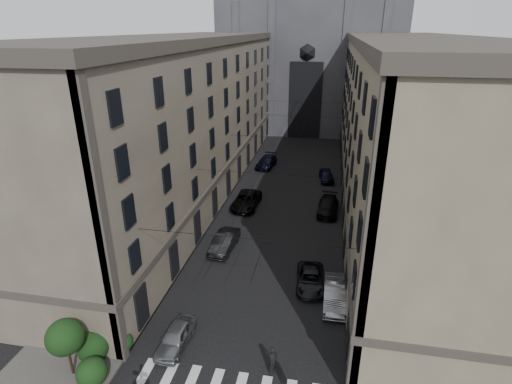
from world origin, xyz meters
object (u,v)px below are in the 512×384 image
Objects in this scene: car_right_near at (335,294)px; car_left_far at (267,162)px; car_right_midnear at (310,279)px; gothic_tower at (312,37)px; car_left_near at (176,337)px; car_right_far at (327,175)px; car_right_midfar at (328,206)px; car_left_midnear at (225,242)px; car_left_midfar at (246,200)px; pedestrian at (273,361)px.

car_left_far is at bearing 108.03° from car_right_near.
gothic_tower is at bearing 90.53° from car_right_midnear.
car_right_far reaches higher than car_left_near.
car_left_far is 1.01× the size of car_right_midfar.
car_right_midfar reaches higher than car_right_far.
car_left_midfar is (0.00, 9.97, 0.01)m from car_left_midnear.
pedestrian is (6.72, -13.83, 0.18)m from car_left_midnear.
car_right_near is at bearing -95.15° from car_right_far.
car_left_midfar is at bearing -175.79° from car_right_midfar.
car_right_far reaches higher than car_right_midnear.
car_left_far is at bearing 92.36° from car_left_midfar.
car_right_midfar is at bearing 82.04° from car_right_midnear.
car_left_midfar is (-4.20, -44.28, -16.97)m from gothic_tower.
car_left_midfar is 13.98m from car_right_far.
pedestrian is (-2.79, -23.97, 0.20)m from car_right_midfar.
car_right_far is at bearing 92.30° from car_right_near.
car_left_far is 1.12× the size of car_right_near.
car_right_midfar is at bearing 70.58° from car_left_near.
car_left_midfar reaches higher than car_right_far.
car_left_midnear is 1.12× the size of car_right_far.
car_left_midnear is at bearing 93.19° from car_left_near.
car_left_midnear reaches higher than car_right_midnear.
gothic_tower is at bearing 88.65° from car_left_far.
car_right_far is at bearing -18.41° from car_left_far.
car_right_midnear is at bearing -99.54° from car_right_far.
gothic_tower is 12.00× the size of car_right_midnear.
car_right_midnear is (8.40, -29.23, -0.14)m from car_left_far.
gothic_tower reaches higher than car_left_far.
car_right_midfar is at bearing 16.59° from pedestrian.
car_left_near is 2.07× the size of pedestrian.
car_left_midnear is 12.12m from car_right_near.
car_left_far reaches higher than car_right_midfar.
gothic_tower is 38.06m from car_right_far.
car_right_near is at bearing -27.00° from car_left_midnear.
car_left_near reaches higher than car_right_midnear.
car_left_midnear is (-4.20, -54.25, -16.98)m from gothic_tower.
gothic_tower is at bearing 89.44° from car_left_midnear.
car_left_near is 0.93× the size of car_right_far.
gothic_tower is 13.08× the size of car_right_far.
pedestrian is at bearing -93.48° from car_right_midfar.
car_right_midnear is at bearing -91.22° from car_right_midfar.
car_right_midfar is at bearing -95.65° from car_right_far.
car_right_near is at bearing -2.56° from pedestrian.
car_right_near is 26.83m from car_right_far.
gothic_tower is 11.62× the size of car_right_near.
gothic_tower reaches higher than car_right_midfar.
car_left_midfar is at bearing 93.87° from car_left_midnear.
pedestrian reaches higher than car_left_midfar.
pedestrian is at bearing -73.36° from car_left_far.
car_left_midfar is 19.24m from car_right_near.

